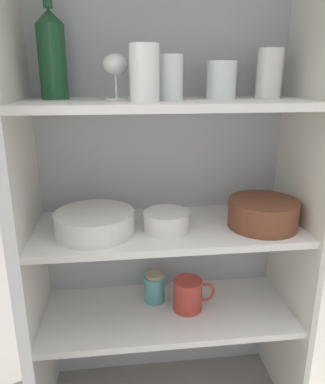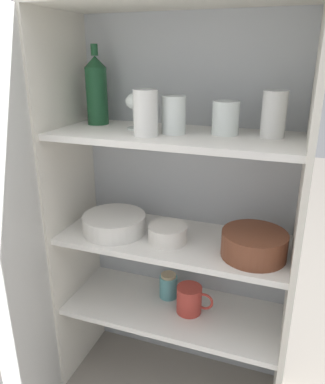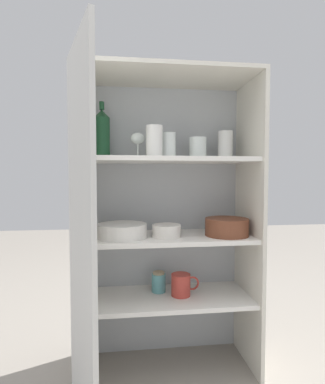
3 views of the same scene
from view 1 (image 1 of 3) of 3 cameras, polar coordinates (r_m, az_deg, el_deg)
name	(u,v)px [view 1 (image 1 of 3)]	position (r m, az deg, el deg)	size (l,w,h in m)	color
cupboard_back_panel	(161,194)	(1.23, -0.17, -0.38)	(0.80, 0.02, 1.34)	#B2B7BC
cupboard_side_left	(27,218)	(1.10, -19.89, -3.75)	(0.02, 0.35, 1.34)	silver
cupboard_side_right	(297,207)	(1.19, 19.87, -2.10)	(0.02, 0.35, 1.34)	silver
shelf_board_lower	(167,312)	(1.24, 0.76, -17.87)	(0.76, 0.31, 0.02)	white
shelf_board_middle	(168,229)	(1.10, 0.82, -5.65)	(0.76, 0.31, 0.02)	white
shelf_board_upper	(168,104)	(1.01, 0.92, 13.29)	(0.76, 0.31, 0.02)	white
cupboard_door	(14,288)	(0.77, -21.70, -13.46)	(0.14, 0.38, 1.34)	silver
tumbler_glass_0	(269,73)	(1.12, 15.96, 16.97)	(0.07, 0.07, 0.13)	white
tumbler_glass_1	(221,80)	(1.07, 8.94, 16.52)	(0.08, 0.08, 0.10)	white
tumbler_glass_2	(168,78)	(1.00, 0.79, 17.04)	(0.07, 0.07, 0.11)	white
tumbler_glass_3	(144,73)	(0.93, -2.76, 17.62)	(0.07, 0.07, 0.13)	white
wine_glass_0	(116,67)	(1.02, -7.16, 18.33)	(0.07, 0.07, 0.11)	white
wine_bottle	(52,54)	(1.08, -16.49, 19.48)	(0.07, 0.07, 0.26)	#194728
plate_stack_white	(95,223)	(1.05, -10.28, -4.60)	(0.22, 0.22, 0.06)	silver
mixing_bowl_large	(263,212)	(1.11, 15.09, -3.00)	(0.20, 0.20, 0.08)	brown
serving_bowl_small	(166,220)	(1.05, 0.59, -4.31)	(0.13, 0.13, 0.06)	silver
coffee_mug_primary	(188,295)	(1.21, 3.97, -15.33)	(0.13, 0.09, 0.10)	#BC3D33
storage_jar	(154,287)	(1.25, -1.23, -14.33)	(0.07, 0.07, 0.10)	#5BA3A8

